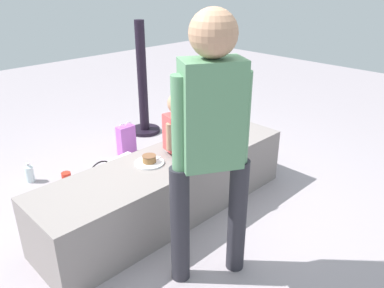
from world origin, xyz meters
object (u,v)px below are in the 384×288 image
adult_standing (211,132)px  handbag_black_leather (102,184)px  gift_bag (126,140)px  cake_plate (149,161)px  child_seated (180,128)px  party_cup_red (66,178)px  cake_box_white (127,166)px  water_bottle_near_gift (30,173)px

adult_standing → handbag_black_leather: 1.54m
gift_bag → cake_plate: bearing=-116.4°
gift_bag → child_seated: bearing=-102.7°
gift_bag → handbag_black_leather: 0.82m
child_seated → gift_bag: 1.26m
adult_standing → gift_bag: bearing=69.9°
party_cup_red → cake_plate: bearing=-77.4°
child_seated → handbag_black_leather: (-0.38, 0.59, -0.58)m
handbag_black_leather → gift_bag: bearing=39.7°
gift_bag → cake_box_white: gift_bag is taller
cake_plate → water_bottle_near_gift: (-0.44, 1.22, -0.41)m
party_cup_red → handbag_black_leather: handbag_black_leather is taller
cake_plate → cake_box_white: 0.94m
adult_standing → gift_bag: (0.66, 1.80, -0.81)m
cake_box_white → water_bottle_near_gift: bearing=148.9°
water_bottle_near_gift → adult_standing: bearing=-80.6°
adult_standing → cake_plate: bearing=80.4°
adult_standing → cake_box_white: size_ratio=5.23×
adult_standing → cake_plate: (0.12, 0.72, -0.48)m
child_seated → party_cup_red: 1.29m
adult_standing → water_bottle_near_gift: size_ratio=8.52×
child_seated → water_bottle_near_gift: (-0.73, 1.26, -0.60)m
water_bottle_near_gift → party_cup_red: (0.23, -0.26, -0.04)m
cake_plate → handbag_black_leather: bearing=99.4°
cake_box_white → adult_standing: bearing=-106.3°
cake_plate → party_cup_red: size_ratio=2.20×
child_seated → handbag_black_leather: bearing=122.6°
child_seated → water_bottle_near_gift: 1.57m
cake_box_white → handbag_black_leather: bearing=-152.4°
child_seated → water_bottle_near_gift: bearing=120.1°
adult_standing → handbag_black_leather: (0.03, 1.28, -0.87)m
gift_bag → water_bottle_near_gift: (-0.98, 0.15, -0.07)m
cake_plate → handbag_black_leather: cake_plate is taller
gift_bag → handbag_black_leather: size_ratio=1.08×
child_seated → handbag_black_leather: size_ratio=1.48×
child_seated → gift_bag: child_seated is taller
adult_standing → cake_plate: size_ratio=7.19×
gift_bag → party_cup_red: bearing=-171.8°
gift_bag → cake_box_white: 0.40m
cake_box_white → gift_bag: bearing=54.3°
gift_bag → party_cup_red: size_ratio=3.48×
cake_plate → child_seated: bearing=-6.9°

